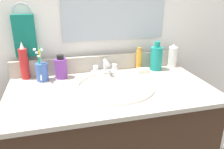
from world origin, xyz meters
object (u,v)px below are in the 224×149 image
object	(u,v)px
hand_towel	(25,36)
soap_bar	(143,71)
cup_blue_plastic	(42,71)
bottle_oil_amber	(139,59)
bottle_mouthwash_teal	(156,58)
bottle_cream_purple	(61,68)
bottle_lotion_white	(173,56)
faucet	(105,69)
bottle_spray_red	(24,63)

from	to	relation	value
hand_towel	soap_bar	bearing A→B (deg)	-10.76
cup_blue_plastic	bottle_oil_amber	bearing A→B (deg)	5.31
bottle_oil_amber	bottle_mouthwash_teal	bearing A→B (deg)	-24.58
bottle_cream_purple	bottle_mouthwash_teal	xyz separation A→B (m)	(0.55, -0.00, 0.02)
bottle_mouthwash_teal	bottle_lotion_white	world-z (taller)	bottle_mouthwash_teal
hand_towel	bottle_oil_amber	distance (m)	0.65
bottle_cream_purple	cup_blue_plastic	size ratio (longest dim) A/B	0.70
hand_towel	cup_blue_plastic	distance (m)	0.21
bottle_cream_purple	bottle_mouthwash_teal	bearing A→B (deg)	-0.49
faucet	bottle_lotion_white	world-z (taller)	bottle_lotion_white
soap_bar	bottle_mouthwash_teal	bearing A→B (deg)	17.28
hand_towel	bottle_spray_red	size ratio (longest dim) A/B	1.09
hand_towel	bottle_mouthwash_teal	distance (m)	0.74
bottle_lotion_white	cup_blue_plastic	distance (m)	0.77
bottle_cream_purple	bottle_lotion_white	distance (m)	0.67
bottle_cream_purple	bottle_oil_amber	bearing A→B (deg)	4.64
hand_towel	faucet	size ratio (longest dim) A/B	1.38
soap_bar	cup_blue_plastic	bearing A→B (deg)	177.99
bottle_mouthwash_teal	cup_blue_plastic	bearing A→B (deg)	-179.13
hand_towel	bottle_mouthwash_teal	xyz separation A→B (m)	(0.72, -0.09, -0.15)
bottle_cream_purple	bottle_spray_red	size ratio (longest dim) A/B	0.63
hand_towel	bottle_oil_amber	world-z (taller)	hand_towel
hand_towel	bottle_oil_amber	size ratio (longest dim) A/B	1.70
bottle_oil_amber	bottle_lotion_white	xyz separation A→B (m)	(0.21, -0.01, 0.01)
bottle_spray_red	cup_blue_plastic	size ratio (longest dim) A/B	1.11
bottle_spray_red	bottle_lotion_white	bearing A→B (deg)	-0.95
bottle_mouthwash_teal	cup_blue_plastic	size ratio (longest dim) A/B	0.94
hand_towel	faucet	world-z (taller)	hand_towel
bottle_lotion_white	soap_bar	bearing A→B (deg)	-165.01
bottle_oil_amber	soap_bar	distance (m)	0.09
bottle_oil_amber	cup_blue_plastic	distance (m)	0.56
hand_towel	bottle_oil_amber	xyz separation A→B (m)	(0.63, -0.05, -0.16)
cup_blue_plastic	bottle_mouthwash_teal	bearing A→B (deg)	0.87
bottle_lotion_white	cup_blue_plastic	size ratio (longest dim) A/B	0.78
faucet	cup_blue_plastic	distance (m)	0.35
bottle_lotion_white	bottle_mouthwash_teal	bearing A→B (deg)	-166.82
bottle_mouthwash_teal	faucet	bearing A→B (deg)	177.46
bottle_cream_purple	faucet	bearing A→B (deg)	2.05
bottle_cream_purple	soap_bar	world-z (taller)	bottle_cream_purple
soap_bar	bottle_oil_amber	bearing A→B (deg)	87.79
faucet	hand_towel	bearing A→B (deg)	169.63
faucet	bottle_mouthwash_teal	world-z (taller)	bottle_mouthwash_teal
hand_towel	bottle_lotion_white	distance (m)	0.85
bottle_cream_purple	cup_blue_plastic	world-z (taller)	cup_blue_plastic
faucet	cup_blue_plastic	bearing A→B (deg)	-176.11
bottle_cream_purple	cup_blue_plastic	bearing A→B (deg)	-171.64
bottle_oil_amber	bottle_mouthwash_teal	world-z (taller)	bottle_mouthwash_teal
faucet	bottle_lotion_white	size ratio (longest dim) A/B	1.14
faucet	bottle_cream_purple	world-z (taller)	bottle_cream_purple
faucet	bottle_oil_amber	distance (m)	0.22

